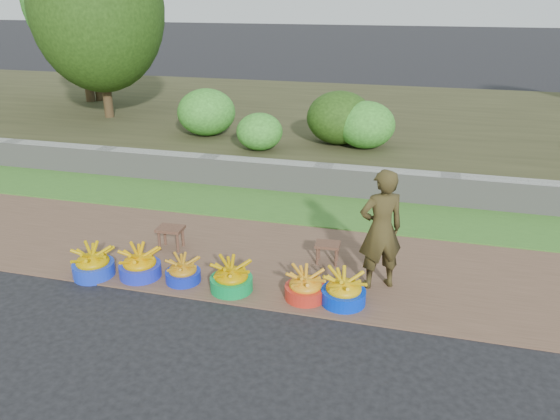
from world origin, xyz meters
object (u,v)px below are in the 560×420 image
(stool_right, at_px, (328,247))
(basin_d, at_px, (231,278))
(stool_left, at_px, (171,232))
(vendor_woman, at_px, (381,230))
(basin_f, at_px, (344,291))
(basin_a, at_px, (93,264))
(basin_b, at_px, (140,265))
(basin_e, at_px, (305,287))
(basin_c, at_px, (183,272))

(stool_right, bearing_deg, basin_d, -134.66)
(stool_left, xyz_separation_m, vendor_woman, (2.99, -0.32, 0.51))
(basin_f, relative_size, vendor_woman, 0.35)
(basin_a, xyz_separation_m, stool_left, (0.63, 1.01, 0.10))
(vendor_woman, bearing_deg, stool_right, -59.45)
(vendor_woman, bearing_deg, basin_b, -16.97)
(basin_b, relative_size, basin_e, 1.08)
(stool_right, distance_m, vendor_woman, 1.01)
(stool_right, height_order, vendor_woman, vendor_woman)
(basin_d, height_order, stool_right, basin_d)
(basin_c, xyz_separation_m, basin_d, (0.67, -0.05, 0.03))
(basin_a, height_order, basin_c, basin_a)
(basin_e, bearing_deg, basin_f, 1.16)
(basin_b, xyz_separation_m, stool_right, (2.29, 1.01, 0.07))
(basin_b, bearing_deg, basin_e, 0.65)
(basin_b, height_order, stool_left, basin_b)
(basin_d, bearing_deg, stool_right, 45.34)
(basin_d, bearing_deg, basin_e, 2.90)
(basin_f, relative_size, stool_right, 1.53)
(basin_a, height_order, stool_left, basin_a)
(basin_d, xyz_separation_m, vendor_woman, (1.74, 0.58, 0.61))
(basin_c, bearing_deg, basin_b, -177.75)
(basin_b, bearing_deg, basin_f, 0.74)
(stool_left, bearing_deg, basin_d, -35.85)
(basin_e, bearing_deg, basin_b, -179.35)
(basin_a, relative_size, basin_d, 1.01)
(basin_a, relative_size, stool_left, 1.43)
(basin_d, bearing_deg, basin_c, 176.13)
(basin_a, xyz_separation_m, basin_e, (2.81, 0.16, -0.01))
(basin_c, xyz_separation_m, basin_e, (1.61, 0.00, 0.02))
(basin_a, relative_size, vendor_woman, 0.35)
(basin_b, bearing_deg, basin_a, -167.88)
(basin_d, bearing_deg, basin_f, 2.32)
(basin_c, distance_m, basin_e, 1.61)
(stool_right, bearing_deg, vendor_woman, -32.01)
(basin_d, xyz_separation_m, basin_e, (0.93, 0.05, -0.01))
(basin_f, height_order, stool_right, basin_f)
(vendor_woman, bearing_deg, basin_c, -14.99)
(basin_a, relative_size, basin_f, 1.01)
(basin_c, height_order, basin_f, basin_f)
(basin_f, bearing_deg, stool_left, 162.26)
(basin_e, bearing_deg, basin_a, -176.84)
(basin_e, relative_size, stool_right, 1.44)
(basin_d, bearing_deg, stool_left, 144.15)
(basin_f, height_order, vendor_woman, vendor_woman)
(basin_a, height_order, basin_f, basin_a)
(basin_a, xyz_separation_m, vendor_woman, (3.62, 0.69, 0.61))
(basin_a, xyz_separation_m, stool_right, (2.89, 1.14, 0.07))
(basin_c, bearing_deg, basin_f, 0.30)
(basin_a, bearing_deg, basin_f, 2.88)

